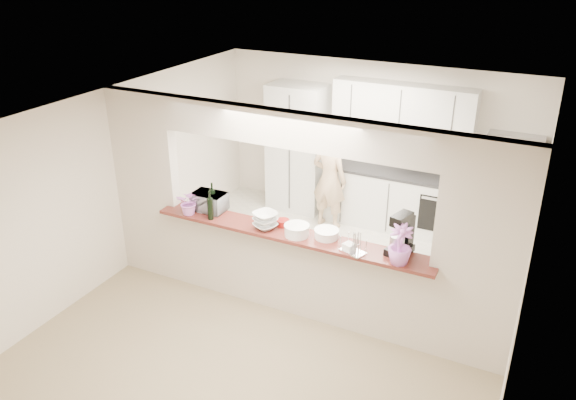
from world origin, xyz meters
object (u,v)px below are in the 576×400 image
Objects in this scene: refrigerator at (505,197)px; stand_mixer at (401,235)px; person at (329,180)px; toaster_oven at (209,202)px.

refrigerator reaches higher than stand_mixer.
person reaches higher than stand_mixer.
toaster_oven is 2.41m from stand_mixer.
toaster_oven is (-3.20, -2.60, 0.35)m from refrigerator.
person is at bearing 72.58° from toaster_oven.
refrigerator is 1.09× the size of person.
refrigerator reaches higher than toaster_oven.
stand_mixer is (2.40, 0.02, 0.09)m from toaster_oven.
refrigerator is 4.12× the size of toaster_oven.
toaster_oven is at bearing -140.91° from refrigerator.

